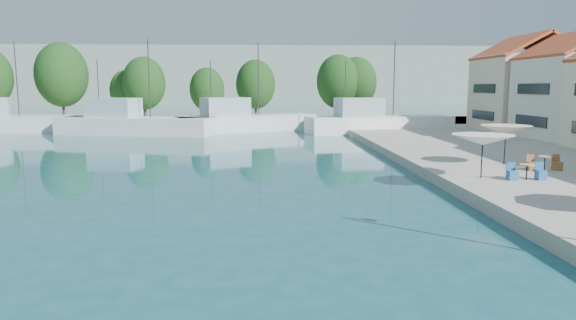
{
  "coord_description": "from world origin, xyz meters",
  "views": [
    {
      "loc": [
        -2.7,
        -0.68,
        5.02
      ],
      "look_at": [
        -1.47,
        26.0,
        1.18
      ],
      "focal_mm": 32.0,
      "sensor_mm": 36.0,
      "label": 1
    }
  ],
  "objects_px": {
    "trawler_02": "(132,124)",
    "umbrella_white": "(483,140)",
    "trawler_03": "(242,122)",
    "umbrella_cream": "(506,130)",
    "trawler_04": "(376,123)"
  },
  "relations": [
    {
      "from": "trawler_02",
      "to": "trawler_03",
      "type": "height_order",
      "value": "same"
    },
    {
      "from": "trawler_02",
      "to": "umbrella_white",
      "type": "distance_m",
      "value": 38.99
    },
    {
      "from": "umbrella_white",
      "to": "umbrella_cream",
      "type": "relative_size",
      "value": 1.05
    },
    {
      "from": "trawler_04",
      "to": "umbrella_cream",
      "type": "distance_m",
      "value": 26.71
    },
    {
      "from": "trawler_04",
      "to": "umbrella_white",
      "type": "xyz_separation_m",
      "value": [
        -1.5,
        -30.78,
        1.39
      ]
    },
    {
      "from": "trawler_02",
      "to": "trawler_03",
      "type": "bearing_deg",
      "value": 28.61
    },
    {
      "from": "umbrella_white",
      "to": "umbrella_cream",
      "type": "bearing_deg",
      "value": 53.21
    },
    {
      "from": "trawler_04",
      "to": "umbrella_white",
      "type": "bearing_deg",
      "value": -102.82
    },
    {
      "from": "trawler_03",
      "to": "trawler_04",
      "type": "height_order",
      "value": "same"
    },
    {
      "from": "trawler_02",
      "to": "trawler_04",
      "type": "xyz_separation_m",
      "value": [
        25.94,
        0.44,
        0.0
      ]
    },
    {
      "from": "trawler_04",
      "to": "umbrella_white",
      "type": "distance_m",
      "value": 30.85
    },
    {
      "from": "trawler_02",
      "to": "umbrella_white",
      "type": "bearing_deg",
      "value": -37.45
    },
    {
      "from": "trawler_03",
      "to": "trawler_04",
      "type": "relative_size",
      "value": 1.01
    },
    {
      "from": "umbrella_white",
      "to": "umbrella_cream",
      "type": "height_order",
      "value": "umbrella_cream"
    },
    {
      "from": "umbrella_white",
      "to": "umbrella_cream",
      "type": "distance_m",
      "value": 5.21
    }
  ]
}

